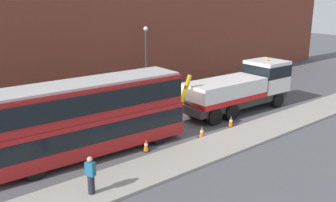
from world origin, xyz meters
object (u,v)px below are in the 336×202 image
object	(u,v)px
traffic_cone_near_bus	(146,145)
recovery_tow_truck	(242,87)
street_lamp	(146,56)
traffic_cone_midway	(202,132)
double_decker_bus	(87,115)
traffic_cone_near_truck	(231,122)
pedestrian_onlooker	(91,176)

from	to	relation	value
traffic_cone_near_bus	recovery_tow_truck	bearing A→B (deg)	9.14
street_lamp	traffic_cone_midway	bearing A→B (deg)	-106.74
recovery_tow_truck	street_lamp	bearing A→B (deg)	116.47
double_decker_bus	traffic_cone_near_truck	distance (m)	9.65
pedestrian_onlooker	traffic_cone_near_truck	distance (m)	11.57
recovery_tow_truck	pedestrian_onlooker	distance (m)	15.14
traffic_cone_near_truck	traffic_cone_midway	bearing A→B (deg)	-176.10
traffic_cone_midway	street_lamp	xyz separation A→B (m)	(2.81, 9.34, 3.13)
pedestrian_onlooker	traffic_cone_near_bus	bearing A→B (deg)	2.14
traffic_cone_midway	traffic_cone_near_truck	bearing A→B (deg)	3.90
recovery_tow_truck	street_lamp	size ratio (longest dim) A/B	1.75
recovery_tow_truck	traffic_cone_midway	xyz separation A→B (m)	(-6.08, -2.08, -1.42)
pedestrian_onlooker	street_lamp	size ratio (longest dim) A/B	0.29
double_decker_bus	traffic_cone_near_truck	world-z (taller)	double_decker_bus
recovery_tow_truck	traffic_cone_near_truck	size ratio (longest dim) A/B	14.15
recovery_tow_truck	traffic_cone_near_bus	bearing A→B (deg)	-168.65
traffic_cone_near_bus	traffic_cone_near_truck	world-z (taller)	same
double_decker_bus	pedestrian_onlooker	xyz separation A→B (m)	(-2.09, -4.03, -1.25)
double_decker_bus	pedestrian_onlooker	world-z (taller)	double_decker_bus
traffic_cone_near_truck	street_lamp	distance (m)	9.67
pedestrian_onlooker	traffic_cone_near_bus	world-z (taller)	pedestrian_onlooker
double_decker_bus	traffic_cone_near_bus	distance (m)	3.60
pedestrian_onlooker	traffic_cone_midway	size ratio (longest dim) A/B	2.38
traffic_cone_near_bus	double_decker_bus	bearing A→B (deg)	148.36
traffic_cone_midway	street_lamp	bearing A→B (deg)	73.26
recovery_tow_truck	traffic_cone_near_bus	world-z (taller)	recovery_tow_truck
street_lamp	traffic_cone_near_bus	bearing A→B (deg)	-126.76
traffic_cone_near_bus	street_lamp	distance (m)	11.48
recovery_tow_truck	street_lamp	distance (m)	8.14
double_decker_bus	traffic_cone_near_truck	size ratio (longest dim) A/B	15.44
pedestrian_onlooker	traffic_cone_near_bus	xyz separation A→B (m)	(4.70, 2.42, -0.64)
street_lamp	pedestrian_onlooker	bearing A→B (deg)	-135.10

